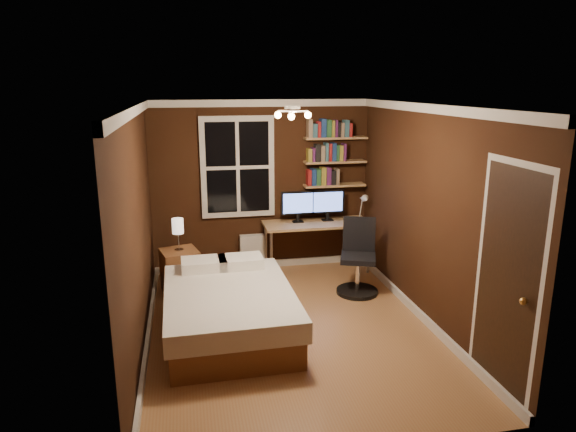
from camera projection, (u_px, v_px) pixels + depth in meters
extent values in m
plane|color=#9A653D|center=(290.00, 328.00, 5.86)|extent=(4.20, 4.20, 0.00)
cube|color=black|center=(262.00, 186.00, 7.55)|extent=(3.20, 0.04, 2.50)
cube|color=black|center=(137.00, 231.00, 5.25)|extent=(0.04, 4.20, 2.50)
cube|color=black|center=(427.00, 216.00, 5.86)|extent=(0.04, 4.20, 2.50)
cube|color=white|center=(290.00, 105.00, 5.24)|extent=(3.20, 4.20, 0.02)
cube|color=silver|center=(238.00, 167.00, 7.37)|extent=(1.06, 0.06, 1.46)
sphere|color=gold|center=(523.00, 301.00, 4.15)|extent=(0.06, 0.06, 0.06)
cube|color=tan|center=(334.00, 185.00, 7.64)|extent=(0.92, 0.22, 0.03)
cube|color=tan|center=(335.00, 162.00, 7.55)|extent=(0.92, 0.22, 0.03)
cube|color=tan|center=(336.00, 138.00, 7.46)|extent=(0.92, 0.22, 0.03)
cube|color=brown|center=(230.00, 322.00, 5.69)|extent=(1.34, 1.89, 0.30)
cube|color=silver|center=(229.00, 300.00, 5.63)|extent=(1.42, 1.94, 0.22)
cube|color=white|center=(204.00, 264.00, 6.22)|extent=(0.55, 0.38, 0.13)
cube|color=white|center=(240.00, 262.00, 6.32)|extent=(0.55, 0.38, 0.13)
cube|color=brown|center=(180.00, 271.00, 6.86)|extent=(0.56, 0.56, 0.57)
cube|color=silver|center=(252.00, 252.00, 7.66)|extent=(0.36, 0.13, 0.54)
cube|color=tan|center=(317.00, 224.00, 7.53)|extent=(1.56, 0.59, 0.04)
cylinder|color=beige|center=(271.00, 256.00, 7.24)|extent=(0.04, 0.04, 0.70)
cylinder|color=beige|center=(368.00, 250.00, 7.52)|extent=(0.04, 0.04, 0.70)
cylinder|color=beige|center=(266.00, 246.00, 7.72)|extent=(0.04, 0.04, 0.70)
cylinder|color=beige|center=(357.00, 240.00, 8.00)|extent=(0.04, 0.04, 0.70)
cylinder|color=black|center=(357.00, 291.00, 6.85)|extent=(0.55, 0.55, 0.05)
cylinder|color=silver|center=(358.00, 275.00, 6.79)|extent=(0.06, 0.06, 0.41)
cube|color=black|center=(358.00, 258.00, 6.73)|extent=(0.57, 0.57, 0.07)
cube|color=black|center=(359.00, 234.00, 6.86)|extent=(0.42, 0.19, 0.47)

